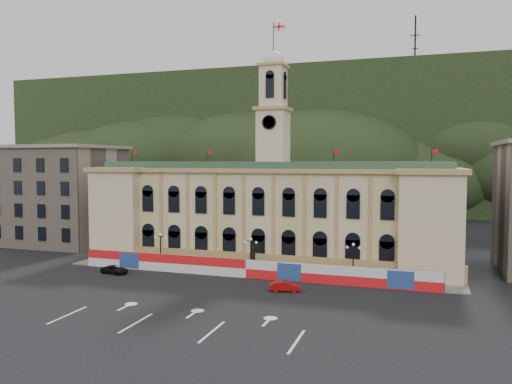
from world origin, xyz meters
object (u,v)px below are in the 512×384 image
(lamp_center, at_px, (251,253))
(red_sedan, at_px, (285,286))
(statue, at_px, (253,265))
(black_suv, at_px, (115,270))

(lamp_center, xyz_separation_m, red_sedan, (6.76, -7.05, -2.45))
(statue, bearing_deg, red_sedan, -49.97)
(statue, distance_m, lamp_center, 2.14)
(red_sedan, distance_m, black_suv, 25.14)
(lamp_center, distance_m, red_sedan, 10.07)
(red_sedan, bearing_deg, black_suv, 71.88)
(statue, relative_size, black_suv, 0.87)
(statue, relative_size, red_sedan, 0.93)
(red_sedan, bearing_deg, statue, 25.90)
(statue, xyz_separation_m, red_sedan, (6.76, -8.05, -0.56))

